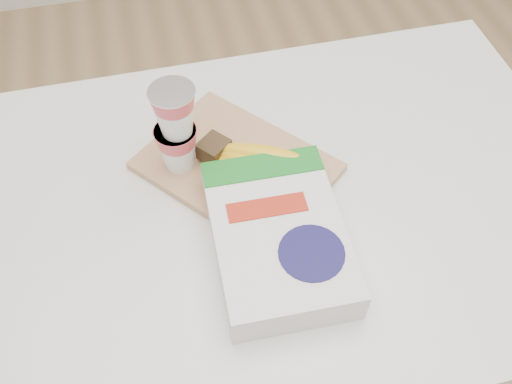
# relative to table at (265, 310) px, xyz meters

# --- Properties ---
(table) EXTENTS (1.14, 0.76, 0.85)m
(table) POSITION_rel_table_xyz_m (0.00, 0.00, 0.00)
(table) COLOR silver
(table) RESTS_ON ground
(cutting_board) EXTENTS (0.38, 0.39, 0.02)m
(cutting_board) POSITION_rel_table_xyz_m (-0.04, 0.08, 0.43)
(cutting_board) COLOR tan
(cutting_board) RESTS_ON table
(bananas) EXTENTS (0.20, 0.20, 0.06)m
(bananas) POSITION_rel_table_xyz_m (-0.02, 0.04, 0.47)
(bananas) COLOR #382816
(bananas) RESTS_ON cutting_board
(yogurt_stack) EXTENTS (0.08, 0.08, 0.17)m
(yogurt_stack) POSITION_rel_table_xyz_m (-0.13, 0.10, 0.53)
(yogurt_stack) COLOR white
(yogurt_stack) RESTS_ON cutting_board
(cereal_box) EXTENTS (0.21, 0.30, 0.06)m
(cereal_box) POSITION_rel_table_xyz_m (-0.01, -0.10, 0.46)
(cereal_box) COLOR white
(cereal_box) RESTS_ON table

